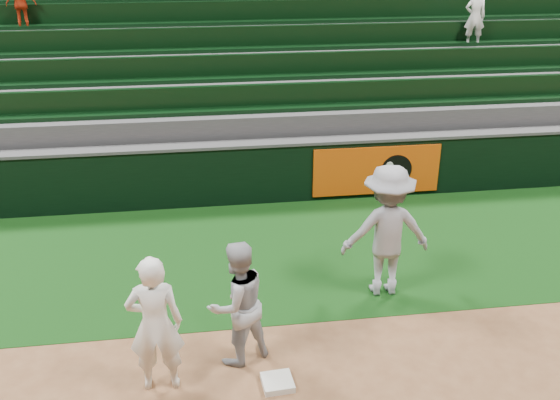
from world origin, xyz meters
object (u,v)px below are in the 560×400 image
(first_base, at_px, (278,382))
(first_baseman, at_px, (155,324))
(base_coach, at_px, (387,231))
(baserunner, at_px, (237,304))

(first_base, relative_size, first_baseman, 0.21)
(base_coach, bearing_deg, first_base, 46.62)
(baserunner, bearing_deg, first_base, 98.07)
(first_baseman, xyz_separation_m, base_coach, (3.29, 1.69, 0.13))
(first_base, bearing_deg, baserunner, 125.96)
(first_baseman, relative_size, base_coach, 0.88)
(baserunner, xyz_separation_m, base_coach, (2.30, 1.31, 0.19))
(first_baseman, relative_size, baserunner, 1.07)
(baserunner, bearing_deg, base_coach, -178.33)
(first_baseman, bearing_deg, first_base, 171.38)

